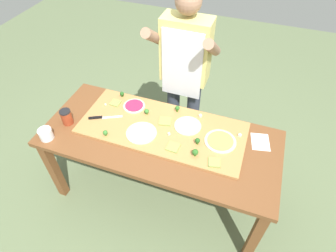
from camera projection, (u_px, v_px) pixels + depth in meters
ground_plane at (161, 189)px, 2.72m from camera, size 8.00×8.00×0.00m
prep_table at (160, 145)px, 2.25m from camera, size 1.85×0.80×0.76m
cutting_board at (162, 128)px, 2.24m from camera, size 1.31×0.57×0.02m
chefs_knife at (101, 118)px, 2.30m from camera, size 0.26×0.14×0.02m
pizza_whole_white_garlic at (141, 133)px, 2.18m from camera, size 0.24×0.24×0.02m
pizza_whole_pesto_green at (220, 141)px, 2.12m from camera, size 0.24×0.24×0.02m
pizza_whole_beet_magenta at (134, 106)px, 2.40m from camera, size 0.19×0.19×0.02m
pizza_whole_cheese_artichoke at (188, 126)px, 2.23m from camera, size 0.21×0.21×0.02m
pizza_slice_far_left at (173, 147)px, 2.08m from camera, size 0.10×0.10×0.01m
pizza_slice_far_right at (165, 121)px, 2.27m from camera, size 0.12×0.12×0.01m
pizza_slice_near_left at (214, 162)px, 1.98m from camera, size 0.10×0.10×0.01m
pizza_slice_near_right at (116, 103)px, 2.43m from camera, size 0.08×0.08×0.01m
broccoli_floret_back_left at (105, 133)px, 2.15m from camera, size 0.04×0.04×0.05m
broccoli_floret_front_right at (122, 94)px, 2.48m from camera, size 0.04×0.04×0.05m
broccoli_floret_center_right at (177, 108)px, 2.34m from camera, size 0.04×0.04×0.06m
broccoli_floret_front_mid at (195, 152)px, 2.01m from camera, size 0.05×0.05×0.06m
broccoli_floret_front_left at (198, 141)px, 2.08m from camera, size 0.04×0.04×0.06m
broccoli_floret_back_right at (147, 111)px, 2.32m from camera, size 0.04×0.04×0.05m
cheese_crumble_a at (240, 135)px, 2.15m from camera, size 0.03×0.03×0.02m
cheese_crumble_b at (105, 105)px, 2.41m from camera, size 0.02×0.02×0.01m
cheese_crumble_c at (169, 134)px, 2.17m from camera, size 0.02×0.02×0.02m
cheese_crumble_d at (200, 116)px, 2.31m from camera, size 0.03×0.03×0.02m
flour_cup at (46, 134)px, 2.15m from camera, size 0.10×0.10×0.09m
sauce_jar at (67, 117)px, 2.25m from camera, size 0.09×0.09×0.13m
recipe_note at (260, 142)px, 2.14m from camera, size 0.17×0.20×0.00m
cook_center at (185, 69)px, 2.41m from camera, size 0.54×0.39×1.67m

